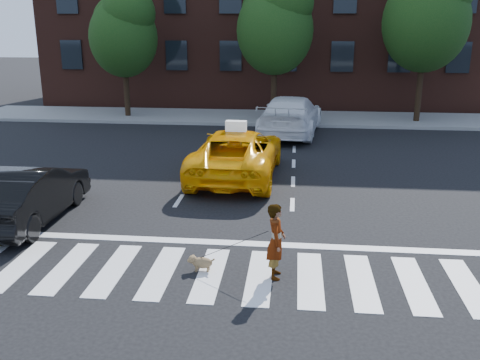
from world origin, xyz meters
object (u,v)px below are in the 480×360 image
object	(u,v)px
black_sedan	(29,194)
white_suv	(291,115)
tree_left	(123,29)
taxi	(237,153)
woman	(276,241)
tree_right	(427,11)
tree_mid	(276,21)
dog	(200,262)

from	to	relation	value
black_sedan	white_suv	world-z (taller)	white_suv
tree_left	taxi	xyz separation A→B (m)	(6.73, -10.00, -3.66)
woman	taxi	bearing A→B (deg)	10.94
tree_left	tree_right	world-z (taller)	tree_right
tree_mid	black_sedan	distance (m)	16.06
woman	dog	xyz separation A→B (m)	(-1.53, 0.10, -0.57)
dog	white_suv	bearing A→B (deg)	85.10
tree_left	tree_mid	bearing A→B (deg)	-0.00
tree_mid	woman	xyz separation A→B (m)	(0.78, -16.95, -4.09)
tree_left	woman	bearing A→B (deg)	-63.98
taxi	black_sedan	world-z (taller)	taxi
tree_mid	taxi	size ratio (longest dim) A/B	1.27
white_suv	woman	world-z (taller)	white_suv
black_sedan	white_suv	xyz separation A→B (m)	(6.40, 11.38, 0.13)
tree_right	taxi	bearing A→B (deg)	-127.84
white_suv	taxi	bearing A→B (deg)	83.58
black_sedan	dog	bearing A→B (deg)	153.65
tree_left	taxi	size ratio (longest dim) A/B	1.16
taxi	woman	xyz separation A→B (m)	(1.54, -6.95, -0.01)
tree_mid	taxi	bearing A→B (deg)	-94.38
tree_left	white_suv	xyz separation A→B (m)	(8.37, -3.11, -3.59)
taxi	woman	size ratio (longest dim) A/B	3.64
white_suv	black_sedan	bearing A→B (deg)	67.57
tree_mid	tree_right	xyz separation A→B (m)	(7.00, -0.00, 0.41)
black_sedan	dog	world-z (taller)	black_sedan
tree_right	taxi	distance (m)	13.43
dog	taxi	bearing A→B (deg)	91.91
woman	white_suv	bearing A→B (deg)	-1.92
taxi	white_suv	xyz separation A→B (m)	(1.63, 6.88, 0.07)
taxi	dog	size ratio (longest dim) A/B	9.70
black_sedan	taxi	bearing A→B (deg)	-136.75
black_sedan	white_suv	bearing A→B (deg)	-119.44
tree_left	woman	xyz separation A→B (m)	(8.28, -16.95, -3.67)
tree_left	dog	bearing A→B (deg)	-68.20
tree_right	dog	xyz separation A→B (m)	(-7.76, -16.85, -5.07)
taxi	white_suv	size ratio (longest dim) A/B	0.95
tree_right	black_sedan	xyz separation A→B (m)	(-12.53, -14.50, -4.55)
tree_right	woman	xyz separation A→B (m)	(-6.22, -16.95, -4.50)
tree_right	white_suv	distance (m)	8.17
black_sedan	white_suv	size ratio (longest dim) A/B	0.74
tree_left	dog	world-z (taller)	tree_left
white_suv	tree_mid	bearing A→B (deg)	-67.54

